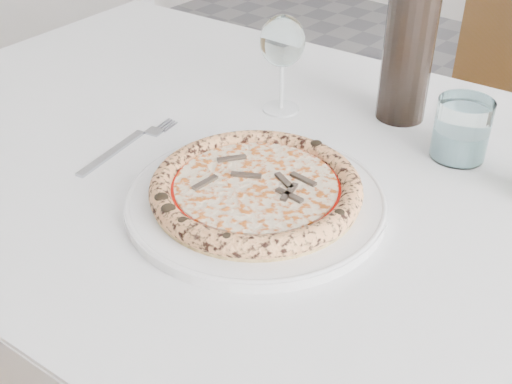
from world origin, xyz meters
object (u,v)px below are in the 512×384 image
(dining_table, at_px, (299,222))
(chair_far, at_px, (493,111))
(tumbler, at_px, (461,133))
(pizza, at_px, (256,188))
(wine_glass, at_px, (282,44))
(wine_bottle, at_px, (410,36))
(plate, at_px, (256,199))

(dining_table, xyz_separation_m, chair_far, (-0.01, 0.82, -0.14))
(dining_table, xyz_separation_m, tumbler, (0.15, 0.18, 0.12))
(pizza, height_order, wine_glass, wine_glass)
(pizza, bearing_deg, chair_far, 90.84)
(chair_far, height_order, wine_glass, chair_far)
(dining_table, distance_m, tumbler, 0.27)
(tumbler, bearing_deg, wine_bottle, 155.49)
(chair_far, height_order, wine_bottle, wine_bottle)
(dining_table, distance_m, chair_far, 0.83)
(chair_far, distance_m, tumbler, 0.70)
(wine_glass, relative_size, tumbler, 1.80)
(pizza, distance_m, wine_bottle, 0.36)
(dining_table, bearing_deg, tumbler, 51.44)
(wine_bottle, bearing_deg, plate, -93.34)
(tumbler, relative_size, wine_bottle, 0.28)
(wine_bottle, bearing_deg, tumbler, -24.51)
(wine_glass, bearing_deg, tumbler, 9.10)
(tumbler, bearing_deg, dining_table, -128.56)
(wine_glass, height_order, wine_bottle, wine_bottle)
(chair_far, xyz_separation_m, wine_glass, (-0.13, -0.68, 0.34))
(dining_table, distance_m, plate, 0.14)
(chair_far, bearing_deg, plate, -89.16)
(tumbler, bearing_deg, wine_glass, -170.90)
(dining_table, xyz_separation_m, wine_bottle, (0.02, 0.24, 0.22))
(pizza, distance_m, tumbler, 0.32)
(plate, xyz_separation_m, wine_bottle, (0.02, 0.34, 0.13))
(dining_table, relative_size, tumbler, 17.45)
(chair_far, distance_m, pizza, 0.95)
(chair_far, xyz_separation_m, pizza, (0.01, -0.92, 0.25))
(dining_table, distance_m, wine_bottle, 0.33)
(dining_table, relative_size, plate, 4.56)
(plate, relative_size, pizza, 1.24)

